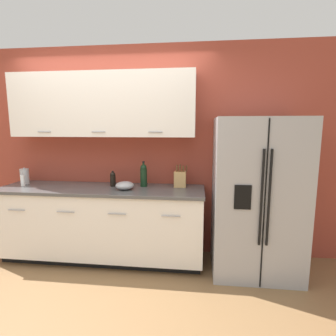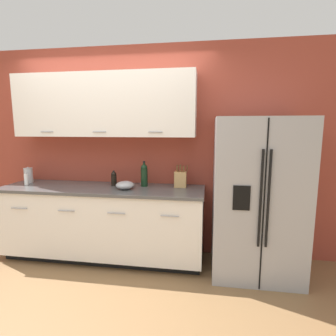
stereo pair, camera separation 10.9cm
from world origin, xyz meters
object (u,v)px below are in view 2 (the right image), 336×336
(wine_bottle, at_px, (144,175))
(oil_bottle, at_px, (114,178))
(knife_block, at_px, (180,179))
(steel_canister, at_px, (28,175))
(refrigerator, at_px, (257,198))
(mixing_bowl, at_px, (125,185))
(soap_dispenser, at_px, (26,179))

(wine_bottle, distance_m, oil_bottle, 0.38)
(knife_block, height_order, steel_canister, knife_block)
(oil_bottle, bearing_deg, refrigerator, -4.92)
(refrigerator, relative_size, oil_bottle, 9.18)
(knife_block, xyz_separation_m, steel_canister, (-1.97, -0.04, -0.01))
(wine_bottle, xyz_separation_m, steel_canister, (-1.53, -0.02, -0.05))
(knife_block, bearing_deg, oil_bottle, -177.01)
(steel_canister, xyz_separation_m, mixing_bowl, (1.35, -0.16, -0.05))
(refrigerator, bearing_deg, steel_canister, 176.98)
(wine_bottle, distance_m, steel_canister, 1.53)
(knife_block, relative_size, steel_canister, 1.33)
(soap_dispenser, relative_size, mixing_bowl, 0.83)
(refrigerator, xyz_separation_m, knife_block, (-0.85, 0.19, 0.15))
(oil_bottle, distance_m, steel_canister, 1.16)
(refrigerator, height_order, wine_bottle, refrigerator)
(knife_block, distance_m, oil_bottle, 0.82)
(refrigerator, height_order, mixing_bowl, refrigerator)
(refrigerator, relative_size, knife_block, 6.18)
(refrigerator, xyz_separation_m, oil_bottle, (-1.67, 0.14, 0.14))
(refrigerator, bearing_deg, oil_bottle, 175.08)
(steel_canister, bearing_deg, knife_block, 1.08)
(refrigerator, xyz_separation_m, wine_bottle, (-1.29, 0.17, 0.19))
(knife_block, bearing_deg, refrigerator, -12.32)
(refrigerator, xyz_separation_m, soap_dispenser, (-2.76, 0.02, 0.12))
(wine_bottle, bearing_deg, mixing_bowl, -135.46)
(oil_bottle, bearing_deg, wine_bottle, 4.47)
(wine_bottle, bearing_deg, soap_dispenser, -174.02)
(steel_canister, height_order, mixing_bowl, steel_canister)
(wine_bottle, height_order, soap_dispenser, wine_bottle)
(knife_block, relative_size, mixing_bowl, 1.31)
(wine_bottle, relative_size, soap_dispenser, 1.75)
(steel_canister, bearing_deg, refrigerator, -3.02)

